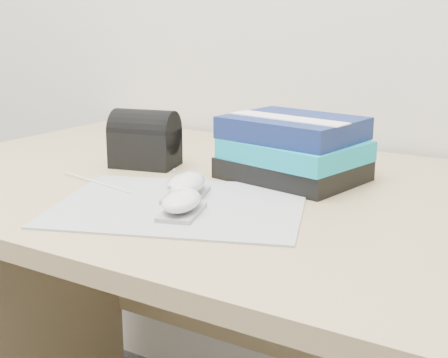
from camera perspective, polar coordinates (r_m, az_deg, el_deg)
The scene contains 7 objects.
desk at distance 1.17m, azimuth 8.92°, elevation -12.01°, with size 1.60×0.80×0.73m.
mousepad at distance 0.97m, azimuth -4.01°, elevation -2.39°, with size 0.38×0.29×0.00m, color gray.
mouse_rear at distance 1.00m, azimuth -3.51°, elevation -0.60°, with size 0.09×0.12×0.04m.
mouse_front at distance 0.92m, azimuth -3.90°, elevation -2.16°, with size 0.08×0.11×0.04m.
usb_cable at distance 1.11m, azimuth -11.61°, elevation -0.26°, with size 0.00×0.00×0.20m, color white.
book_stack at distance 1.12m, azimuth 6.37°, elevation 2.75°, with size 0.26×0.22×0.11m.
pouch at distance 1.22m, azimuth -7.24°, elevation 3.64°, with size 0.14×0.11×0.11m.
Camera 1 is at (0.39, 0.68, 1.02)m, focal length 50.00 mm.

